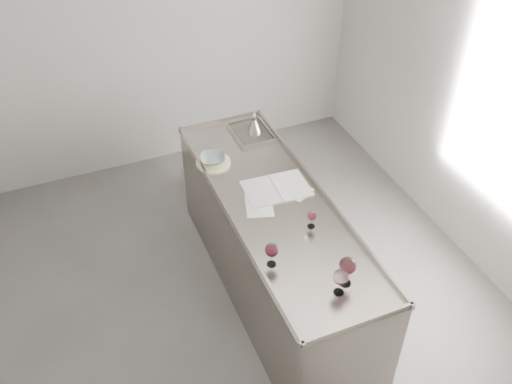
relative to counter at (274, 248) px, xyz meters
name	(u,v)px	position (x,y,z in m)	size (l,w,h in m)	color
room_shell	(223,196)	(-0.50, -0.30, 0.93)	(4.54, 5.04, 2.84)	#555350
counter	(274,248)	(0.00, 0.00, 0.00)	(0.77, 2.42, 0.97)	gray
wine_glass_left	(272,250)	(-0.28, -0.55, 0.59)	(0.09, 0.09, 0.18)	white
wine_glass_middle	(341,278)	(0.01, -0.93, 0.60)	(0.10, 0.10, 0.19)	white
wine_glass_right	(347,266)	(0.09, -0.88, 0.62)	(0.11, 0.11, 0.22)	white
wine_glass_small	(312,216)	(0.13, -0.33, 0.57)	(0.07, 0.07, 0.14)	white
notebook	(277,188)	(0.07, 0.14, 0.48)	(0.50, 0.36, 0.02)	white
loose_paper_top	(293,189)	(0.19, 0.10, 0.47)	(0.19, 0.27, 0.00)	silver
loose_paper_under	(259,205)	(-0.12, 0.02, 0.47)	(0.20, 0.28, 0.00)	white
trivet	(213,162)	(-0.26, 0.64, 0.48)	(0.28, 0.28, 0.02)	beige
ceramic_bowl	(213,159)	(-0.26, 0.64, 0.51)	(0.20, 0.20, 0.05)	gray
wine_funnel	(254,126)	(0.21, 0.93, 0.53)	(0.14, 0.14, 0.21)	#B0A89C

